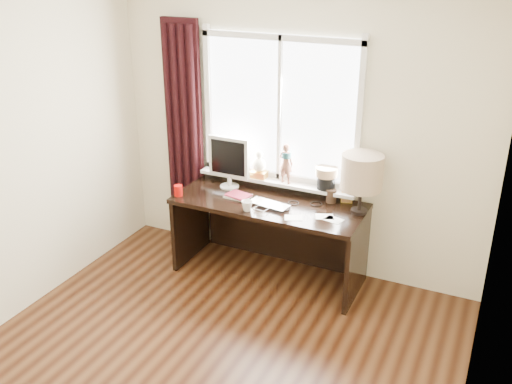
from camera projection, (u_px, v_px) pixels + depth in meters
The scene contains 15 objects.
wall_back at pixel (297, 132), 5.10m from camera, with size 3.50×2.60×0.00m, color beige.
wall_right at pixel (483, 290), 2.76m from camera, with size 4.00×2.60×0.00m, color beige.
laptop at pixel (269, 205), 4.96m from camera, with size 0.36×0.23×0.03m, color silver.
mug at pixel (247, 205), 4.86m from camera, with size 0.10×0.09×0.10m, color white.
red_cup at pixel (178, 190), 5.16m from camera, with size 0.08×0.08×0.10m, color #A60802.
window at pixel (280, 131), 5.11m from camera, with size 1.52×0.20×1.40m.
curtain at pixel (184, 138), 5.54m from camera, with size 0.38×0.09×2.25m.
desk at pixel (273, 222), 5.23m from camera, with size 1.70×0.70×0.75m.
monitor at pixel (229, 159), 5.25m from camera, with size 0.40×0.18×0.49m.
notebook_stack at pixel (238, 196), 5.13m from camera, with size 0.24×0.19×0.03m.
brush_holder at pixel (331, 196), 5.02m from camera, with size 0.09×0.09×0.25m.
icon_frame at pixel (347, 196), 5.00m from camera, with size 0.10×0.04×0.13m.
table_lamp at pixel (362, 173), 4.70m from camera, with size 0.35×0.35×0.52m.
loose_papers at pixel (317, 218), 4.74m from camera, with size 0.49×0.29×0.00m.
desk_cables at pixel (296, 205), 4.97m from camera, with size 0.38×0.36×0.01m.
Camera 1 is at (1.75, -2.59, 2.82)m, focal length 40.00 mm.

